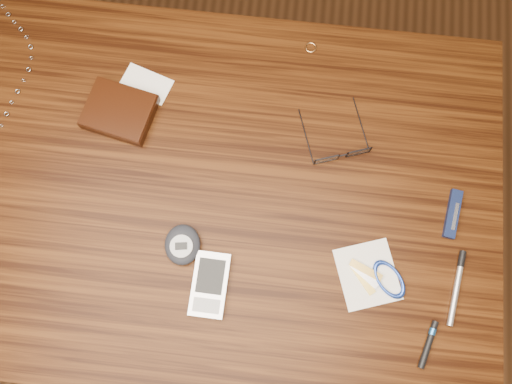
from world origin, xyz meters
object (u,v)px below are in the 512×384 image
Objects in this scene: desk at (220,204)px; eyeglasses at (341,153)px; wallet_and_card at (120,111)px; pda_phone at (210,284)px; pedometer at (182,245)px; silver_pen at (458,282)px; notepad_keys at (379,277)px; pocket_knife at (453,214)px.

desk is 7.33× the size of eyeglasses.
desk is 0.26m from wallet_and_card.
pda_phone is 1.39× the size of pedometer.
silver_pen is at bearing -1.18° from pedometer.
pda_phone reaches higher than desk.
notepad_keys is at bearing -21.95° from desk.
desk is at bearing 165.30° from silver_pen.
pda_phone is (0.01, -0.16, 0.11)m from desk.
pda_phone is 0.85× the size of silver_pen.
pda_phone is (-0.20, -0.25, -0.00)m from eyeglasses.
pda_phone is at bearing -128.44° from eyeglasses.
silver_pen reaches higher than desk.
desk is 7.22× the size of notepad_keys.
notepad_keys is (0.28, 0.04, -0.00)m from pda_phone.
eyeglasses is at bearing 110.72° from notepad_keys.
notepad_keys is (0.29, -0.12, 0.11)m from desk.
pedometer is (0.15, -0.23, -0.00)m from wallet_and_card.
wallet_and_card is 1.85× the size of pocket_knife.
pda_phone is (0.20, -0.29, -0.00)m from wallet_and_card.
pocket_knife is at bearing 0.62° from desk.
wallet_and_card reaches higher than pda_phone.
silver_pen is at bearing 6.99° from pda_phone.
pocket_knife is (0.60, -0.12, -0.01)m from wallet_and_card.
notepad_keys is at bearing -177.15° from silver_pen.
wallet_and_card is at bearing 158.91° from silver_pen.
pocket_knife is 0.12m from silver_pen.
silver_pen is (0.01, -0.12, -0.00)m from pocket_knife.
wallet_and_card is at bearing 175.25° from eyeglasses.
eyeglasses is 0.22m from notepad_keys.
silver_pen is (0.42, -0.11, 0.11)m from desk.
wallet_and_card is 2.09× the size of pedometer.
notepad_keys is at bearing -134.72° from pocket_knife.
pda_phone is at bearing -173.01° from silver_pen.
pedometer is (-0.05, 0.06, 0.00)m from pda_phone.
pda_phone is 0.78× the size of notepad_keys.
wallet_and_card is 0.40m from eyeglasses.
notepad_keys is (0.08, -0.21, -0.01)m from eyeglasses.
wallet_and_card is at bearing 153.24° from notepad_keys.
pda_phone is 0.43m from pocket_knife.
pda_phone is at bearing -47.95° from pedometer.
eyeglasses is (0.21, 0.09, 0.11)m from desk.
desk is 12.83× the size of pedometer.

